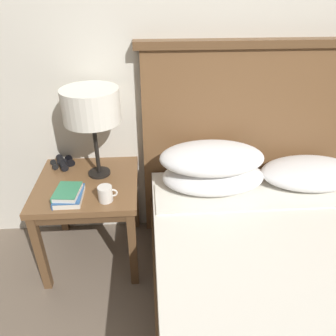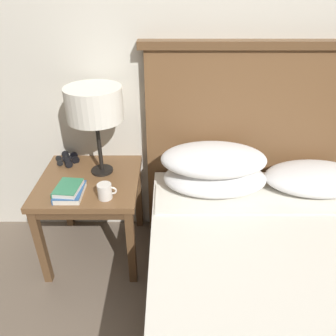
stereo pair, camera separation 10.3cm
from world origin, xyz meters
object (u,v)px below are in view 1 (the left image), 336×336
object	(u,v)px
book_on_nightstand	(69,196)
table_lamp	(91,107)
bed	(289,279)
nightstand	(88,192)
book_stacked_on_top	(67,192)
binoculars_pair	(62,163)
coffee_mug	(106,194)

from	to	relation	value
book_on_nightstand	table_lamp	bearing A→B (deg)	61.43
bed	book_on_nightstand	bearing A→B (deg)	160.64
nightstand	book_stacked_on_top	world-z (taller)	book_stacked_on_top
nightstand	book_stacked_on_top	bearing A→B (deg)	-113.28
nightstand	bed	xyz separation A→B (m)	(1.03, -0.55, -0.18)
binoculars_pair	nightstand	bearing A→B (deg)	-47.54
nightstand	book_on_nightstand	bearing A→B (deg)	-112.51
table_lamp	nightstand	bearing A→B (deg)	-129.32
nightstand	book_on_nightstand	distance (m)	0.20
bed	coffee_mug	bearing A→B (deg)	158.28
bed	coffee_mug	world-z (taller)	bed
binoculars_pair	coffee_mug	bearing A→B (deg)	-51.59
book_stacked_on_top	coffee_mug	size ratio (longest dim) A/B	1.71
book_stacked_on_top	coffee_mug	distance (m)	0.20
book_on_nightstand	book_stacked_on_top	xyz separation A→B (m)	(-0.00, -0.00, 0.03)
table_lamp	binoculars_pair	distance (m)	0.48
book_stacked_on_top	binoculars_pair	distance (m)	0.37
coffee_mug	nightstand	bearing A→B (deg)	123.94
bed	book_on_nightstand	distance (m)	1.20
table_lamp	book_stacked_on_top	distance (m)	0.47
table_lamp	book_on_nightstand	xyz separation A→B (m)	(-0.13, -0.24, -0.40)
book_stacked_on_top	binoculars_pair	world-z (taller)	book_stacked_on_top
nightstand	book_on_nightstand	size ratio (longest dim) A/B	3.02
nightstand	bed	distance (m)	1.18
book_on_nightstand	coffee_mug	world-z (taller)	coffee_mug
bed	table_lamp	size ratio (longest dim) A/B	3.57
bed	table_lamp	bearing A→B (deg)	146.83
book_stacked_on_top	binoculars_pair	bearing A→B (deg)	105.76
coffee_mug	book_on_nightstand	bearing A→B (deg)	172.12
table_lamp	book_stacked_on_top	size ratio (longest dim) A/B	2.94
book_on_nightstand	book_stacked_on_top	world-z (taller)	book_stacked_on_top
book_on_nightstand	coffee_mug	size ratio (longest dim) A/B	1.86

